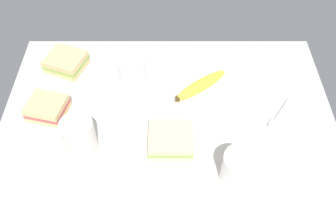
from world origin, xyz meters
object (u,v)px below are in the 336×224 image
object	(u,v)px
sandwich_main	(66,62)
coffee_mug_black	(240,168)
banana	(201,85)
spoon	(276,117)
sandwich_side	(171,140)
sandwich_extra	(47,108)
glass_of_milk	(132,74)
coffee_mug_milky	(79,136)

from	to	relation	value
sandwich_main	coffee_mug_black	bearing A→B (deg)	-38.83
banana	spoon	size ratio (longest dim) A/B	1.49
sandwich_side	banana	distance (cm)	21.25
sandwich_extra	sandwich_side	bearing A→B (deg)	-17.43
glass_of_milk	coffee_mug_milky	bearing A→B (deg)	-118.49
coffee_mug_milky	spoon	world-z (taller)	coffee_mug_milky
coffee_mug_milky	glass_of_milk	bearing A→B (deg)	61.51
glass_of_milk	spoon	distance (cm)	41.28
glass_of_milk	sandwich_side	bearing A→B (deg)	-62.40
coffee_mug_milky	sandwich_side	size ratio (longest dim) A/B	0.93
coffee_mug_milky	sandwich_extra	distance (cm)	15.91
sandwich_extra	spoon	distance (cm)	61.75
sandwich_extra	spoon	size ratio (longest dim) A/B	1.04
glass_of_milk	banana	distance (cm)	19.72
banana	spoon	distance (cm)	22.62
glass_of_milk	spoon	xyz separation A→B (cm)	(39.24, -12.05, -4.41)
coffee_mug_black	sandwich_side	xyz separation A→B (cm)	(-15.76, 9.53, -2.37)
coffee_mug_black	sandwich_side	distance (cm)	18.57
sandwich_main	banana	bearing A→B (deg)	-12.61
coffee_mug_milky	sandwich_side	world-z (taller)	coffee_mug_milky
banana	sandwich_main	bearing A→B (deg)	167.39
coffee_mug_black	sandwich_main	world-z (taller)	coffee_mug_black
coffee_mug_black	coffee_mug_milky	size ratio (longest dim) A/B	0.97
glass_of_milk	banana	world-z (taller)	glass_of_milk
coffee_mug_black	spoon	world-z (taller)	coffee_mug_black
coffee_mug_black	sandwich_extra	bearing A→B (deg)	157.82
sandwich_main	spoon	size ratio (longest dim) A/B	1.21
sandwich_main	glass_of_milk	size ratio (longest dim) A/B	1.20
sandwich_main	sandwich_side	world-z (taller)	same
sandwich_side	sandwich_extra	bearing A→B (deg)	162.57
glass_of_milk	banana	size ratio (longest dim) A/B	0.67
coffee_mug_milky	sandwich_main	distance (cm)	30.65
coffee_mug_milky	spoon	bearing A→B (deg)	10.46
spoon	glass_of_milk	bearing A→B (deg)	162.93
sandwich_side	spoon	bearing A→B (deg)	16.65
sandwich_main	spoon	bearing A→B (deg)	-18.33
sandwich_side	glass_of_milk	size ratio (longest dim) A/B	1.01
sandwich_side	sandwich_extra	world-z (taller)	same
sandwich_main	spoon	distance (cm)	62.98
sandwich_main	banana	size ratio (longest dim) A/B	0.81
coffee_mug_black	spoon	bearing A→B (deg)	54.81
coffee_mug_milky	coffee_mug_black	bearing A→B (deg)	-12.79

